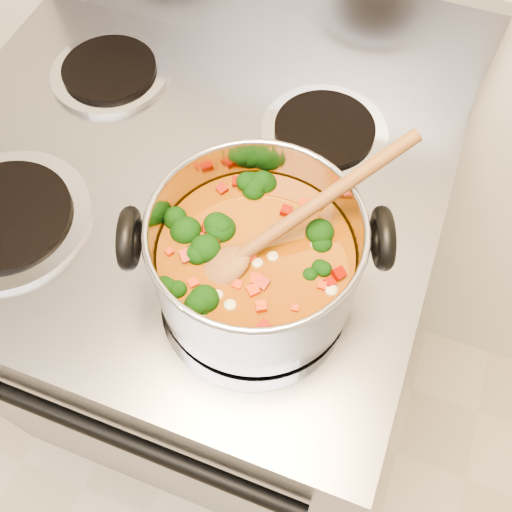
# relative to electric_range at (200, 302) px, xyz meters

# --- Properties ---
(electric_range) EXTENTS (0.79, 0.71, 1.08)m
(electric_range) POSITION_rel_electric_range_xyz_m (0.00, 0.00, 0.00)
(electric_range) COLOR gray
(electric_range) RESTS_ON ground
(stockpot) EXTENTS (0.31, 0.25, 0.15)m
(stockpot) POSITION_rel_electric_range_xyz_m (0.18, -0.14, 0.53)
(stockpot) COLOR #ACACB4
(stockpot) RESTS_ON electric_range
(wooden_spoon) EXTENTS (0.22, 0.25, 0.12)m
(wooden_spoon) POSITION_rel_electric_range_xyz_m (0.20, -0.12, 0.57)
(wooden_spoon) COLOR brown
(wooden_spoon) RESTS_ON stockpot
(cooktop_crumbs) EXTENTS (0.04, 0.39, 0.01)m
(cooktop_crumbs) POSITION_rel_electric_range_xyz_m (0.16, -0.06, 0.46)
(cooktop_crumbs) COLOR black
(cooktop_crumbs) RESTS_ON electric_range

